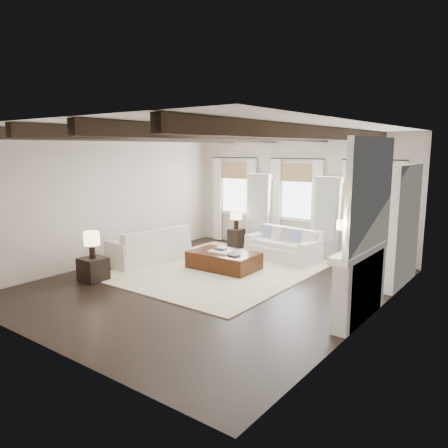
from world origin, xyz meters
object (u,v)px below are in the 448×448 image
Objects in this scene: side_table_front at (93,269)px; side_table_back at (236,239)px; sofa_left at (151,248)px; sofa_back at (284,247)px; ottoman at (224,261)px.

side_table_back is (0.67, 4.38, 0.03)m from side_table_front.
sofa_left is 1.85m from side_table_front.
sofa_left is (-2.55, -2.21, 0.02)m from sofa_back.
side_table_front is (-1.70, -2.42, 0.05)m from ottoman.
side_table_front reaches higher than ottoman.
side_table_back reaches higher than side_table_front.
sofa_back is 1.76m from side_table_back.
side_table_front is at bearing -85.21° from sofa_left.
sofa_left reaches higher than side_table_front.
side_table_back is at bearing 81.29° from side_table_front.
sofa_back is at bearing 65.34° from ottoman.
sofa_back is at bearing -10.54° from side_table_back.
ottoman is 2.96m from side_table_front.
sofa_back reaches higher than side_table_front.
sofa_left is at bearing -163.87° from ottoman.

